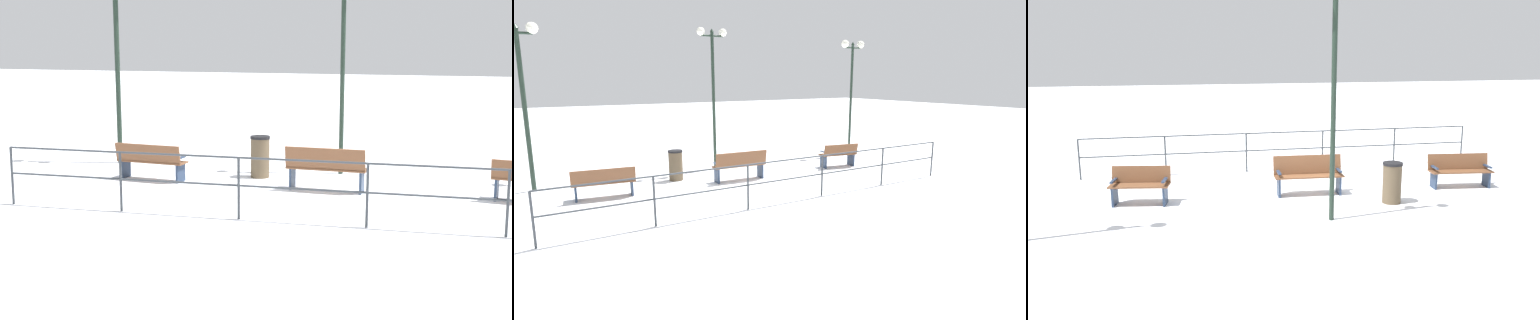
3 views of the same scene
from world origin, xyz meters
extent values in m
plane|color=white|center=(0.00, 0.00, 0.00)|extent=(80.00, 80.00, 0.00)
cube|color=#23334C|center=(-0.03, -3.44, 0.23)|extent=(0.43, 0.12, 0.46)
cube|color=#23334C|center=(-0.01, -3.44, 0.58)|extent=(0.44, 0.14, 0.04)
cube|color=brown|center=(-0.09, 0.00, 0.48)|extent=(0.52, 1.72, 0.04)
cube|color=brown|center=(-0.31, 0.01, 0.73)|extent=(0.21, 1.70, 0.46)
cube|color=#23334C|center=(-0.13, -0.75, 0.24)|extent=(0.39, 0.07, 0.48)
cube|color=#23334C|center=(-0.05, 0.75, 0.24)|extent=(0.39, 0.07, 0.48)
cube|color=#23334C|center=(-0.11, -0.75, 0.60)|extent=(0.39, 0.09, 0.04)
cube|color=#23334C|center=(-0.03, 0.75, 0.60)|extent=(0.39, 0.09, 0.04)
cube|color=brown|center=(0.05, 4.01, 0.43)|extent=(0.62, 1.65, 0.04)
cube|color=brown|center=(-0.17, 4.03, 0.65)|extent=(0.29, 1.61, 0.40)
cube|color=#23334C|center=(-0.03, 3.31, 0.21)|extent=(0.39, 0.09, 0.43)
cube|color=#23334C|center=(0.13, 4.71, 0.21)|extent=(0.39, 0.09, 0.43)
cube|color=#23334C|center=(-0.01, 3.30, 0.55)|extent=(0.40, 0.11, 0.04)
cube|color=#23334C|center=(0.15, 4.71, 0.55)|extent=(0.40, 0.11, 0.04)
cylinder|color=#1E2D23|center=(1.84, -0.02, 2.35)|extent=(0.11, 0.11, 4.71)
cylinder|color=#1E2D23|center=(1.84, 5.63, 2.25)|extent=(0.13, 0.13, 4.50)
cylinder|color=#383D42|center=(-2.85, -3.44, 0.56)|extent=(0.05, 0.05, 1.13)
cylinder|color=#383D42|center=(-2.85, -1.15, 0.56)|extent=(0.05, 0.05, 1.13)
cylinder|color=#383D42|center=(-2.85, 1.15, 0.56)|extent=(0.05, 0.05, 1.13)
cylinder|color=#383D42|center=(-2.85, 3.44, 0.56)|extent=(0.05, 0.05, 1.13)
cylinder|color=#383D42|center=(-2.85, 5.73, 0.56)|extent=(0.05, 0.05, 1.13)
cylinder|color=#383D42|center=(-2.85, 0.00, 1.13)|extent=(0.04, 11.46, 0.04)
cylinder|color=#383D42|center=(-2.85, 0.00, 0.62)|extent=(0.04, 11.46, 0.04)
cylinder|color=brown|center=(0.95, 1.72, 0.45)|extent=(0.44, 0.44, 0.90)
cylinder|color=black|center=(0.95, 1.72, 0.93)|extent=(0.46, 0.46, 0.06)
camera|label=1|loc=(-15.26, -2.41, 3.39)|focal=51.80mm
camera|label=2|loc=(-11.40, 5.67, 3.19)|focal=28.64mm
camera|label=3|loc=(11.83, -3.19, 3.54)|focal=36.51mm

